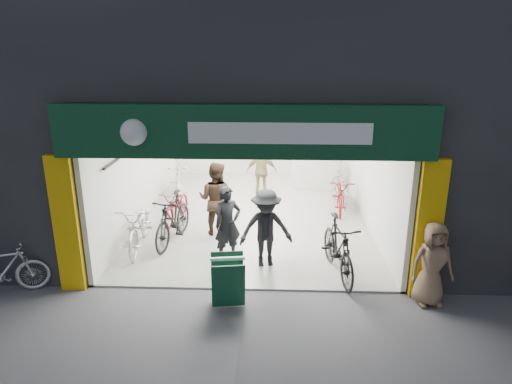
# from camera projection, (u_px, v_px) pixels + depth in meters

# --- Properties ---
(ground) EXTENTS (60.00, 60.00, 0.00)m
(ground) POSITION_uv_depth(u_px,v_px,m) (245.00, 290.00, 8.61)
(ground) COLOR #56565B
(ground) RESTS_ON ground
(building) EXTENTS (17.00, 10.27, 8.00)m
(building) POSITION_uv_depth(u_px,v_px,m) (290.00, 49.00, 11.99)
(building) COLOR #232326
(building) RESTS_ON ground
(bike_left_front) EXTENTS (0.92, 2.13, 1.08)m
(bike_left_front) POSITION_uv_depth(u_px,v_px,m) (139.00, 226.00, 10.24)
(bike_left_front) COLOR silver
(bike_left_front) RESTS_ON ground
(bike_left_midfront) EXTENTS (0.90, 2.06, 1.20)m
(bike_left_midfront) POSITION_uv_depth(u_px,v_px,m) (173.00, 219.00, 10.49)
(bike_left_midfront) COLOR black
(bike_left_midfront) RESTS_ON ground
(bike_left_midback) EXTENTS (0.80, 1.74, 0.88)m
(bike_left_midback) POSITION_uv_depth(u_px,v_px,m) (177.00, 205.00, 11.84)
(bike_left_midback) COLOR maroon
(bike_left_midback) RESTS_ON ground
(bike_left_back) EXTENTS (0.93, 2.04, 1.18)m
(bike_left_back) POSITION_uv_depth(u_px,v_px,m) (179.00, 181.00, 13.43)
(bike_left_back) COLOR silver
(bike_left_back) RESTS_ON ground
(bike_right_front) EXTENTS (0.86, 2.07, 1.21)m
(bike_right_front) POSITION_uv_depth(u_px,v_px,m) (338.00, 248.00, 8.98)
(bike_right_front) COLOR black
(bike_right_front) RESTS_ON ground
(bike_right_mid) EXTENTS (0.87, 1.91, 0.97)m
(bike_right_mid) POSITION_uv_depth(u_px,v_px,m) (341.00, 194.00, 12.58)
(bike_right_mid) COLOR maroon
(bike_right_mid) RESTS_ON ground
(bike_right_back) EXTENTS (0.70, 1.81, 1.06)m
(bike_right_back) POSITION_uv_depth(u_px,v_px,m) (339.00, 188.00, 13.02)
(bike_right_back) COLOR #A7A7AB
(bike_right_back) RESTS_ON ground
(parked_bike) EXTENTS (1.66, 1.01, 0.97)m
(parked_bike) POSITION_uv_depth(u_px,v_px,m) (3.00, 271.00, 8.34)
(parked_bike) COLOR silver
(parked_bike) RESTS_ON ground
(customer_a) EXTENTS (0.72, 0.64, 1.65)m
(customer_a) POSITION_uv_depth(u_px,v_px,m) (228.00, 224.00, 9.59)
(customer_a) COLOR black
(customer_a) RESTS_ON ground
(customer_b) EXTENTS (1.03, 0.89, 1.82)m
(customer_b) POSITION_uv_depth(u_px,v_px,m) (216.00, 199.00, 10.88)
(customer_b) COLOR #372319
(customer_b) RESTS_ON ground
(customer_c) EXTENTS (1.18, 0.80, 1.69)m
(customer_c) POSITION_uv_depth(u_px,v_px,m) (266.00, 229.00, 9.29)
(customer_c) COLOR black
(customer_c) RESTS_ON ground
(customer_d) EXTENTS (0.91, 0.38, 1.55)m
(customer_d) POSITION_uv_depth(u_px,v_px,m) (262.00, 171.00, 13.81)
(customer_d) COLOR #968457
(customer_d) RESTS_ON ground
(pedestrian_near) EXTENTS (0.80, 0.57, 1.54)m
(pedestrian_near) POSITION_uv_depth(u_px,v_px,m) (432.00, 264.00, 7.96)
(pedestrian_near) COLOR #82654B
(pedestrian_near) RESTS_ON ground
(sandwich_board) EXTENTS (0.65, 0.67, 0.90)m
(sandwich_board) POSITION_uv_depth(u_px,v_px,m) (228.00, 280.00, 7.99)
(sandwich_board) COLOR #104129
(sandwich_board) RESTS_ON ground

